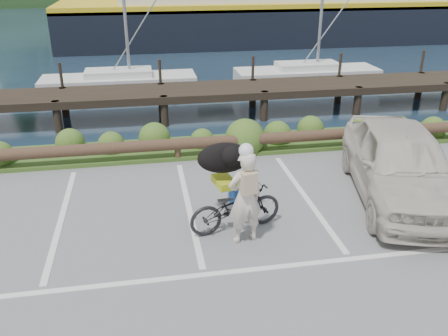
{
  "coord_description": "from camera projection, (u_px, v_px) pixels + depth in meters",
  "views": [
    {
      "loc": [
        -0.8,
        -6.86,
        4.84
      ],
      "look_at": [
        0.67,
        1.44,
        1.1
      ],
      "focal_mm": 38.0,
      "sensor_mm": 36.0,
      "label": 1
    }
  ],
  "objects": [
    {
      "name": "parked_car",
      "position": [
        400.0,
        163.0,
        10.18
      ],
      "size": [
        2.98,
        5.07,
        1.62
      ],
      "primitive_type": "imported",
      "rotation": [
        0.0,
        0.0,
        -0.24
      ],
      "color": "beige",
      "rests_on": "ground"
    },
    {
      "name": "vegetation_strip",
      "position": [
        176.0,
        149.0,
        13.01
      ],
      "size": [
        34.0,
        1.6,
        0.1
      ],
      "primitive_type": "cube",
      "color": "#3D5B21",
      "rests_on": "ground"
    },
    {
      "name": "dog",
      "position": [
        224.0,
        158.0,
        9.24
      ],
      "size": [
        0.72,
        1.14,
        0.61
      ],
      "primitive_type": "ellipsoid",
      "rotation": [
        0.0,
        0.0,
        1.78
      ],
      "color": "black",
      "rests_on": "bicycle"
    },
    {
      "name": "cyclist",
      "position": [
        245.0,
        198.0,
        8.53
      ],
      "size": [
        0.73,
        0.55,
        1.79
      ],
      "primitive_type": "imported",
      "rotation": [
        0.0,
        0.0,
        3.35
      ],
      "color": "beige",
      "rests_on": "ground"
    },
    {
      "name": "ground",
      "position": [
        201.0,
        261.0,
        8.26
      ],
      "size": [
        72.0,
        72.0,
        0.0
      ],
      "primitive_type": "plane",
      "color": "#605F62"
    },
    {
      "name": "bicycle",
      "position": [
        236.0,
        207.0,
        9.06
      ],
      "size": [
        1.94,
        1.01,
        0.97
      ],
      "primitive_type": "imported",
      "rotation": [
        0.0,
        0.0,
        1.78
      ],
      "color": "black",
      "rests_on": "ground"
    },
    {
      "name": "log_rail",
      "position": [
        178.0,
        160.0,
        12.4
      ],
      "size": [
        32.0,
        0.3,
        0.6
      ],
      "primitive_type": null,
      "color": "#443021",
      "rests_on": "ground"
    }
  ]
}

